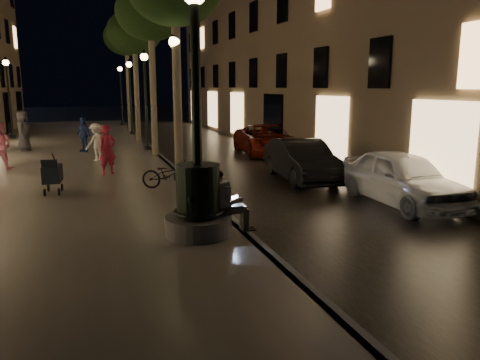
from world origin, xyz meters
name	(u,v)px	position (x,y,z in m)	size (l,w,h in m)	color
ground	(157,156)	(0.00, 15.00, 0.00)	(120.00, 120.00, 0.00)	black
cobble_lane	(217,153)	(3.00, 15.00, 0.01)	(6.00, 45.00, 0.02)	black
promenade	(68,158)	(-4.00, 15.00, 0.10)	(8.00, 45.00, 0.20)	slate
curb_strip	(157,154)	(0.00, 15.00, 0.10)	(0.25, 45.00, 0.20)	#59595B
building_right	(320,11)	(10.00, 18.00, 7.50)	(8.00, 36.00, 15.00)	#77644A
fountain_lamppost	(198,188)	(-1.00, 2.00, 1.21)	(1.40, 1.40, 5.21)	#59595B
seated_man_laptop	(226,200)	(-0.39, 2.00, 0.91)	(0.98, 0.33, 1.35)	tan
tree_second	(150,14)	(-0.20, 14.00, 6.33)	(3.00, 3.00, 7.40)	#6B604C
tree_third	(134,33)	(-0.30, 20.00, 6.14)	(3.00, 3.00, 7.20)	#6B604C
tree_far	(126,38)	(-0.22, 26.00, 6.43)	(3.00, 3.00, 7.50)	#6B604C
lamp_curb_a	(176,87)	(-0.30, 8.00, 3.24)	(0.36, 0.36, 4.81)	black
lamp_curb_b	(145,87)	(-0.30, 16.00, 3.24)	(0.36, 0.36, 4.81)	black
lamp_curb_c	(130,87)	(-0.30, 24.00, 3.24)	(0.36, 0.36, 4.81)	black
lamp_curb_d	(121,87)	(-0.30, 32.00, 3.24)	(0.36, 0.36, 4.81)	black
lamp_left_c	(8,87)	(-7.40, 24.00, 3.24)	(0.36, 0.36, 4.81)	black
stroller	(52,174)	(-4.13, 7.07, 0.78)	(0.55, 1.15, 1.16)	black
car_front	(402,178)	(5.20, 3.55, 0.76)	(1.78, 4.44, 1.51)	#B7BAC0
car_second	(302,160)	(4.00, 7.49, 0.73)	(1.54, 4.41, 1.45)	black
car_third	(267,140)	(5.20, 13.93, 0.72)	(2.40, 5.20, 1.44)	maroon
pedestrian_red	(108,150)	(-2.45, 9.74, 1.08)	(0.64, 0.42, 1.75)	#B42441
pedestrian_pink	(0,146)	(-6.22, 12.11, 1.08)	(0.86, 0.67, 1.77)	pink
pedestrian_white	(97,142)	(-2.74, 13.21, 0.98)	(1.01, 0.58, 1.57)	white
pedestrian_blue	(83,135)	(-3.27, 16.19, 1.01)	(0.95, 0.40, 1.63)	navy
pedestrian_dark	(23,131)	(-6.01, 17.34, 1.17)	(0.95, 0.62, 1.94)	#2E2D32
bicycle	(169,175)	(-0.82, 6.65, 0.64)	(0.59, 1.69, 0.89)	black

